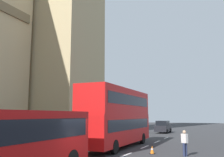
% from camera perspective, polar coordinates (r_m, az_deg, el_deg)
% --- Properties ---
extents(double_decker_bus, '(10.69, 2.54, 4.90)m').
position_cam_1_polar(double_decker_bus, '(21.21, 1.40, -8.56)').
color(double_decker_bus, red).
rests_on(double_decker_bus, ground_plane).
extents(sedan_lead, '(4.40, 1.86, 1.85)m').
position_cam_1_polar(sedan_lead, '(39.20, 11.89, -11.01)').
color(sedan_lead, black).
rests_on(sedan_lead, ground_plane).
extents(traffic_cone_middle, '(0.36, 0.36, 0.58)m').
position_cam_1_polar(traffic_cone_middle, '(18.15, 9.38, -16.13)').
color(traffic_cone_middle, black).
rests_on(traffic_cone_middle, ground_plane).
extents(pedestrian_near_cones, '(0.41, 0.47, 1.69)m').
position_cam_1_polar(pedestrian_near_cones, '(17.57, 16.66, -14.07)').
color(pedestrian_near_cones, '#262D4C').
rests_on(pedestrian_near_cones, ground_plane).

